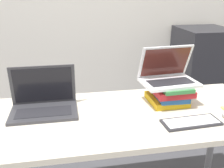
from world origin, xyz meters
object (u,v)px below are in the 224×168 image
(book_stack, at_px, (169,93))
(mini_fridge, at_px, (200,75))
(wireless_keyboard, at_px, (191,122))
(laptop_left, at_px, (44,103))
(laptop_on_books, at_px, (168,75))

(book_stack, height_order, mini_fridge, mini_fridge)
(book_stack, bearing_deg, wireless_keyboard, -86.20)
(book_stack, bearing_deg, laptop_left, 178.45)
(wireless_keyboard, distance_m, mini_fridge, 1.65)
(book_stack, relative_size, laptop_on_books, 0.80)
(laptop_left, xyz_separation_m, mini_fridge, (1.57, 1.12, -0.29))
(laptop_left, relative_size, book_stack, 1.36)
(book_stack, distance_m, mini_fridge, 1.45)
(book_stack, bearing_deg, mini_fridge, 53.51)
(laptop_left, bearing_deg, laptop_on_books, -0.87)
(laptop_left, distance_m, book_stack, 0.73)
(laptop_on_books, xyz_separation_m, wireless_keyboard, (0.03, -0.27, -0.16))
(book_stack, bearing_deg, laptop_on_books, 143.48)
(laptop_left, xyz_separation_m, book_stack, (0.73, -0.02, 0.01))
(book_stack, xyz_separation_m, wireless_keyboard, (0.02, -0.26, -0.06))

